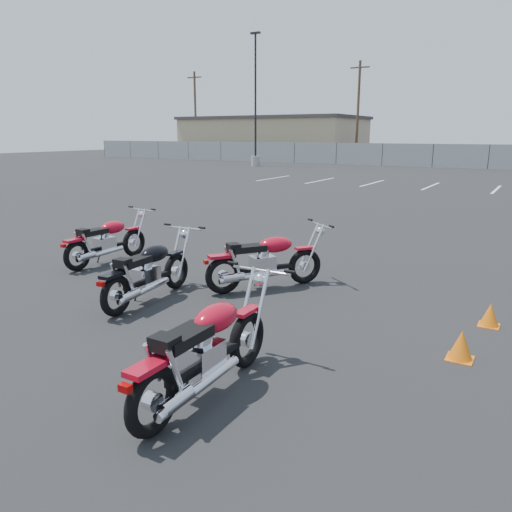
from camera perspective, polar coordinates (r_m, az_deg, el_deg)
The scene contains 13 objects.
ground at distance 7.86m, azimuth -3.49°, elevation -5.33°, with size 120.00×120.00×0.00m, color black.
motorcycle_front_red at distance 10.52m, azimuth -16.72°, elevation 1.68°, with size 0.81×2.11×1.03m.
motorcycle_second_black at distance 7.95m, azimuth -12.22°, elevation -1.78°, with size 0.83×2.16×1.06m.
motorcycle_third_red at distance 8.41m, azimuth 1.06°, elevation -0.53°, with size 1.66×2.01×1.08m.
motorcycle_rear_red at distance 5.02m, azimuth -5.77°, elevation -10.60°, with size 0.88×2.28×1.11m.
training_cone_near at distance 7.60m, azimuth 25.18°, elevation -6.09°, with size 0.27×0.27×0.32m.
training_cone_far at distance 6.38m, azimuth 22.40°, elevation -9.39°, with size 0.30×0.30×0.36m.
light_pole_west at distance 41.18m, azimuth -0.06°, elevation 13.90°, with size 0.80×0.70×10.14m.
chainlink_fence at distance 41.40m, azimuth 25.06°, elevation 10.24°, with size 80.06×0.06×1.80m.
tan_building_west at distance 54.80m, azimuth 1.97°, elevation 13.39°, with size 18.40×10.40×4.30m.
utility_pole_a at distance 56.66m, azimuth -6.94°, elevation 15.87°, with size 1.80×0.24×9.00m.
utility_pole_b at distance 48.95m, azimuth 11.58°, elevation 16.03°, with size 1.80×0.24×9.00m.
parking_line_stripes at distance 27.11m, azimuth 16.22°, elevation 7.84°, with size 15.12×4.00×0.01m.
Camera 1 is at (4.17, -6.15, 2.58)m, focal length 35.00 mm.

